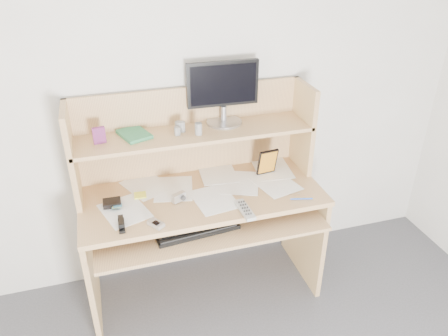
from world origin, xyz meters
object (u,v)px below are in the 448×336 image
object	(u,v)px
desk	(199,194)
monitor	(223,91)
game_case	(267,162)
keyboard	(196,228)
tv_remote	(245,210)

from	to	relation	value
desk	monitor	bearing A→B (deg)	39.02
desk	game_case	bearing A→B (deg)	1.86
desk	game_case	xyz separation A→B (m)	(0.44, 0.01, 0.15)
keyboard	monitor	size ratio (longest dim) A/B	1.11
keyboard	game_case	distance (m)	0.63
tv_remote	monitor	distance (m)	0.71
desk	keyboard	xyz separation A→B (m)	(-0.08, -0.28, -0.03)
keyboard	game_case	size ratio (longest dim) A/B	2.73
tv_remote	keyboard	bearing A→B (deg)	166.24
tv_remote	monitor	bearing A→B (deg)	84.28
keyboard	game_case	bearing A→B (deg)	23.81
tv_remote	game_case	xyz separation A→B (m)	(0.26, 0.34, 0.08)
desk	keyboard	bearing A→B (deg)	-106.88
monitor	keyboard	bearing A→B (deg)	-120.98
desk	monitor	size ratio (longest dim) A/B	3.29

